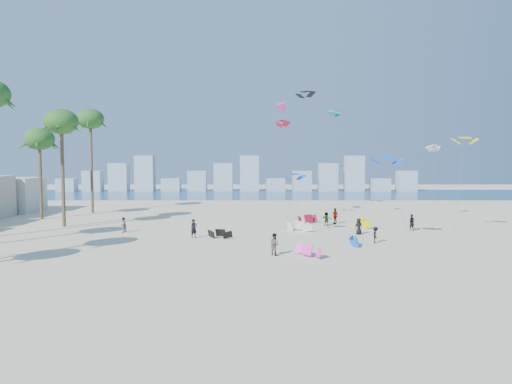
{
  "coord_description": "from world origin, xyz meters",
  "views": [
    {
      "loc": [
        3.05,
        -31.92,
        7.93
      ],
      "look_at": [
        3.0,
        16.0,
        4.5
      ],
      "focal_mm": 33.79,
      "sensor_mm": 36.0,
      "label": 1
    }
  ],
  "objects": [
    {
      "name": "ground",
      "position": [
        0.0,
        0.0,
        0.0
      ],
      "size": [
        220.0,
        220.0,
        0.0
      ],
      "primitive_type": "plane",
      "color": "beige",
      "rests_on": "ground"
    },
    {
      "name": "distant_skyline",
      "position": [
        -1.19,
        82.0,
        3.09
      ],
      "size": [
        85.0,
        3.0,
        8.4
      ],
      "color": "#9EADBF",
      "rests_on": "ground"
    },
    {
      "name": "palm_row",
      "position": [
        -22.13,
        16.18,
        11.48
      ],
      "size": [
        9.5,
        44.8,
        15.63
      ],
      "color": "brown",
      "rests_on": "ground"
    },
    {
      "name": "grounded_kites",
      "position": [
        8.96,
        17.81,
        0.47
      ],
      "size": [
        18.3,
        22.34,
        0.99
      ],
      "color": "black",
      "rests_on": "ground"
    },
    {
      "name": "kitesurfers_far",
      "position": [
        9.81,
        20.04,
        0.84
      ],
      "size": [
        31.86,
        14.21,
        1.89
      ],
      "color": "black",
      "rests_on": "ground"
    },
    {
      "name": "flying_kites",
      "position": [
        14.48,
        24.2,
        11.31
      ],
      "size": [
        26.71,
        32.17,
        17.91
      ],
      "color": "blue",
      "rests_on": "ground"
    },
    {
      "name": "kitesurfer_near",
      "position": [
        -3.14,
        15.18,
        0.94
      ],
      "size": [
        0.82,
        0.79,
        1.88
      ],
      "primitive_type": "imported",
      "rotation": [
        0.0,
        0.0,
        0.7
      ],
      "color": "black",
      "rests_on": "ground"
    },
    {
      "name": "ocean",
      "position": [
        0.0,
        72.0,
        0.01
      ],
      "size": [
        220.0,
        220.0,
        0.0
      ],
      "primitive_type": "plane",
      "color": "navy",
      "rests_on": "ground"
    },
    {
      "name": "kitesurfer_mid",
      "position": [
        4.49,
        6.78,
        0.91
      ],
      "size": [
        1.11,
        1.11,
        1.81
      ],
      "primitive_type": "imported",
      "rotation": [
        0.0,
        0.0,
        2.37
      ],
      "color": "gray",
      "rests_on": "ground"
    }
  ]
}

